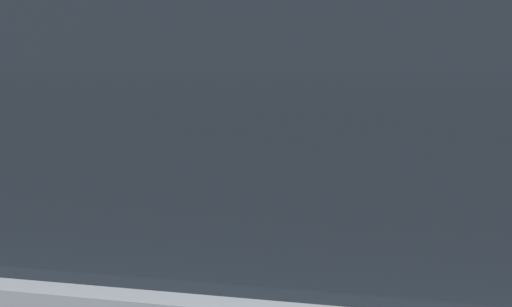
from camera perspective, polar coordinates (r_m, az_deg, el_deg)
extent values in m
cylinder|color=slate|center=(4.29, 3.32, -6.40)|extent=(0.07, 0.07, 1.00)
cylinder|color=slate|center=(4.21, 3.36, 2.35)|extent=(0.16, 0.16, 0.31)
sphere|color=silver|center=(4.21, 3.37, 4.81)|extent=(0.15, 0.15, 0.15)
cube|color=black|center=(4.14, 2.93, 3.25)|extent=(0.09, 0.02, 0.07)
cube|color=white|center=(4.14, 2.92, 1.54)|extent=(0.09, 0.02, 0.09)
cylinder|color=#1E233F|center=(4.68, -5.39, -6.21)|extent=(0.15, 0.15, 0.88)
cylinder|color=#1E233F|center=(4.57, -3.34, -6.46)|extent=(0.15, 0.15, 0.88)
cube|color=maroon|center=(4.54, -4.44, 3.28)|extent=(0.49, 0.29, 0.66)
cylinder|color=maroon|center=(4.70, -7.20, 3.53)|extent=(0.09, 0.09, 0.63)
cylinder|color=maroon|center=(4.53, -0.36, 4.63)|extent=(0.16, 0.46, 0.55)
cube|color=black|center=(2.28, 11.38, 4.72)|extent=(2.24, 1.66, 0.66)
cylinder|color=gray|center=(6.81, 12.29, 2.95)|extent=(24.00, 0.06, 0.06)
cylinder|color=gray|center=(6.84, 12.21, -1.33)|extent=(24.00, 0.05, 0.05)
cylinder|color=gray|center=(7.42, -3.25, -1.22)|extent=(0.06, 0.06, 1.13)
cylinder|color=gray|center=(6.84, 12.21, -1.80)|extent=(0.06, 0.06, 1.13)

